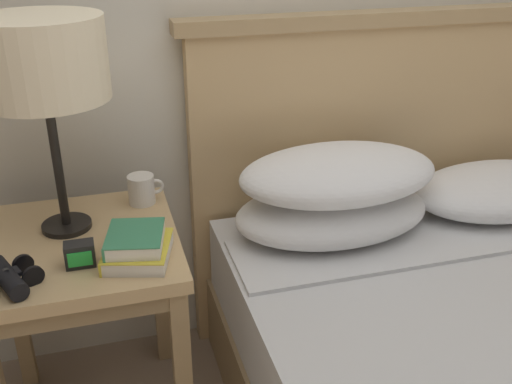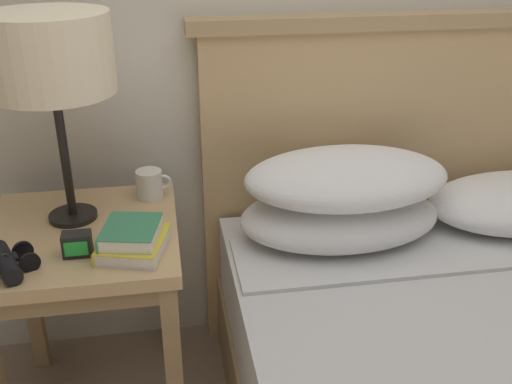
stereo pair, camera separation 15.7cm
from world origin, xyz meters
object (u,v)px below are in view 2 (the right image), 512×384
(alarm_clock, at_px, (77,244))
(book_stacked_on_top, at_px, (130,232))
(book_on_nightstand, at_px, (133,245))
(coffee_mug, at_px, (150,184))
(table_lamp, at_px, (50,57))
(binoculars_pair, at_px, (6,262))
(nightstand, at_px, (85,260))

(alarm_clock, bearing_deg, book_stacked_on_top, -1.64)
(book_on_nightstand, bearing_deg, coffee_mug, 81.53)
(table_lamp, height_order, book_on_nightstand, table_lamp)
(book_on_nightstand, relative_size, book_stacked_on_top, 1.19)
(book_stacked_on_top, height_order, binoculars_pair, book_stacked_on_top)
(nightstand, height_order, book_on_nightstand, book_on_nightstand)
(table_lamp, bearing_deg, book_on_nightstand, -51.21)
(nightstand, height_order, table_lamp, table_lamp)
(binoculars_pair, bearing_deg, table_lamp, 63.26)
(binoculars_pair, bearing_deg, alarm_clock, 15.50)
(table_lamp, xyz_separation_m, coffee_mug, (0.21, 0.10, -0.40))
(coffee_mug, bearing_deg, table_lamp, -155.65)
(table_lamp, height_order, binoculars_pair, table_lamp)
(table_lamp, relative_size, binoculars_pair, 3.39)
(table_lamp, height_order, book_stacked_on_top, table_lamp)
(nightstand, bearing_deg, binoculars_pair, -131.42)
(nightstand, relative_size, book_on_nightstand, 2.94)
(nightstand, height_order, book_stacked_on_top, book_stacked_on_top)
(book_on_nightstand, xyz_separation_m, coffee_mug, (0.05, 0.30, 0.02))
(book_on_nightstand, bearing_deg, nightstand, 137.11)
(nightstand, bearing_deg, coffee_mug, 42.88)
(binoculars_pair, height_order, coffee_mug, coffee_mug)
(coffee_mug, bearing_deg, book_stacked_on_top, -99.25)
(book_on_nightstand, xyz_separation_m, binoculars_pair, (-0.29, -0.04, 0.00))
(binoculars_pair, distance_m, alarm_clock, 0.16)
(book_stacked_on_top, xyz_separation_m, coffee_mug, (0.05, 0.30, -0.01))
(binoculars_pair, xyz_separation_m, alarm_clock, (0.16, 0.04, 0.01))
(book_on_nightstand, bearing_deg, book_stacked_on_top, -179.76)
(coffee_mug, height_order, alarm_clock, coffee_mug)
(coffee_mug, distance_m, alarm_clock, 0.35)
(table_lamp, bearing_deg, coffee_mug, 24.35)
(table_lamp, distance_m, book_stacked_on_top, 0.47)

